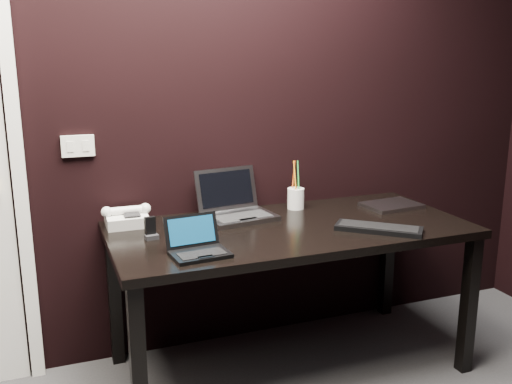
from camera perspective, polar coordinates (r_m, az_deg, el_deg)
name	(u,v)px	position (r m, az deg, el deg)	size (l,w,h in m)	color
wall_back	(204,103)	(2.89, -5.20, 8.86)	(4.00, 4.00, 0.00)	black
wall_switch	(78,146)	(2.80, -17.39, 4.41)	(0.15, 0.02, 0.10)	silver
desk	(290,241)	(2.75, 3.43, -4.95)	(1.70, 0.80, 0.74)	black
netbook	(198,247)	(2.35, -5.84, -5.51)	(0.25, 0.22, 0.15)	black
silver_laptop	(236,209)	(2.85, -2.00, -1.72)	(0.38, 0.35, 0.23)	gray
ext_keyboard	(379,228)	(2.71, 12.17, -3.57)	(0.39, 0.36, 0.03)	black
closed_laptop	(391,205)	(3.14, 13.39, -1.30)	(0.31, 0.24, 0.02)	#97979D
desk_phone	(126,217)	(2.78, -12.83, -2.50)	(0.23, 0.18, 0.11)	silver
mobile_phone	(151,231)	(2.57, -10.49, -3.82)	(0.06, 0.05, 0.10)	black
pen_cup	(296,198)	(3.02, 4.00, -0.56)	(0.12, 0.12, 0.26)	silver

